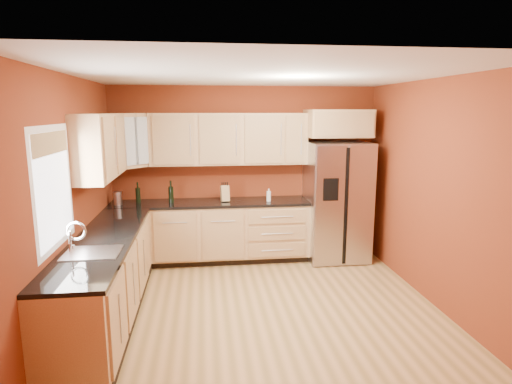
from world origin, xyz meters
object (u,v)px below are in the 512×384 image
(canister_left, at_px, (118,198))
(soap_dispenser, at_px, (269,195))
(refrigerator, at_px, (337,201))
(wine_bottle_a, at_px, (138,193))
(knife_block, at_px, (225,193))

(canister_left, xyz_separation_m, soap_dispenser, (2.16, -0.01, -0.00))
(refrigerator, distance_m, soap_dispenser, 1.05)
(refrigerator, bearing_deg, wine_bottle_a, 178.06)
(wine_bottle_a, xyz_separation_m, knife_block, (1.25, -0.03, -0.04))
(refrigerator, bearing_deg, knife_block, 177.55)
(refrigerator, relative_size, wine_bottle_a, 5.82)
(refrigerator, height_order, wine_bottle_a, refrigerator)
(wine_bottle_a, distance_m, knife_block, 1.25)
(wine_bottle_a, height_order, soap_dispenser, wine_bottle_a)
(canister_left, bearing_deg, refrigerator, -0.02)
(refrigerator, height_order, soap_dispenser, refrigerator)
(refrigerator, distance_m, canister_left, 3.20)
(refrigerator, distance_m, knife_block, 1.69)
(canister_left, relative_size, soap_dispenser, 1.01)
(knife_block, distance_m, soap_dispenser, 0.65)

